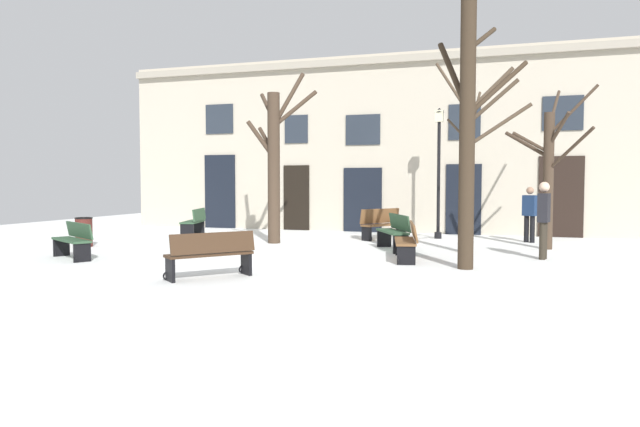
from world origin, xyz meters
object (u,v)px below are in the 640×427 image
Objects in this scene: litter_bin at (84,232)px; bench_by_litter_bin at (408,241)px; bench_back_to_back_left at (394,231)px; person_strolling at (544,216)px; tree_right_of_center at (549,171)px; bench_facing_shops at (73,240)px; person_by_shop_door at (530,212)px; tree_center at (468,125)px; bench_near_lamp at (194,222)px; streetlamp at (439,159)px; bench_back_to_back_right at (383,224)px; bench_near_center_tree at (211,254)px; tree_near_facade at (470,152)px; tree_left_of_center at (274,159)px.

litter_bin is 0.44× the size of bench_by_litter_bin.
bench_back_to_back_left is 0.95× the size of person_strolling.
bench_back_to_back_left is (-3.77, -1.50, -1.56)m from tree_right_of_center.
bench_back_to_back_left is at bearing 61.33° from bench_facing_shops.
bench_back_to_back_left is 1.04× the size of person_by_shop_door.
bench_facing_shops is at bearing -54.96° from litter_bin.
tree_center is 3.20m from person_strolling.
tree_center is at bearing 46.87° from bench_near_lamp.
streetlamp is at bearing -159.32° from person_by_shop_door.
bench_near_lamp is 0.89× the size of bench_by_litter_bin.
tree_center is 6.61m from bench_back_to_back_right.
person_by_shop_door is (3.36, 3.11, 0.40)m from bench_back_to_back_left.
person_by_shop_door is at bearing 105.51° from bench_back_to_back_left.
litter_bin is at bearing 155.63° from bench_facing_shops.
person_by_shop_door is (-0.40, 1.62, -1.15)m from tree_right_of_center.
person_strolling is at bearing 98.41° from bench_by_litter_bin.
bench_by_litter_bin is at bearing -90.50° from person_by_shop_door.
bench_near_center_tree is (5.81, -3.59, 0.04)m from litter_bin.
bench_by_litter_bin is at bearing -179.61° from bench_near_center_tree.
bench_near_center_tree is at bearing -31.68° from litter_bin.
tree_near_facade is at bearing 62.09° from bench_near_lamp.
tree_right_of_center is 4.80m from bench_by_litter_bin.
tree_left_of_center is at bearing -128.29° from bench_back_to_back_left.
person_by_shop_door reaches higher than bench_back_to_back_left.
tree_right_of_center is at bearing 38.58° from tree_near_facade.
tree_near_facade reaches higher than bench_back_to_back_left.
bench_facing_shops is (-10.43, -5.46, -1.61)m from tree_right_of_center.
streetlamp reaches higher than bench_near_lamp.
tree_left_of_center is 7.44m from tree_right_of_center.
bench_back_to_back_right is at bearing 165.35° from tree_right_of_center.
bench_facing_shops is 7.75m from bench_back_to_back_left.
tree_near_facade is 1.09× the size of tree_right_of_center.
bench_near_center_tree is at bearing -95.25° from person_by_shop_door.
person_strolling reaches higher than bench_back_to_back_right.
bench_back_to_back_left reaches higher than litter_bin.
bench_by_litter_bin is at bearing -90.60° from streetlamp.
bench_by_litter_bin is at bearing 123.90° from person_strolling.
person_strolling is at bearing -95.01° from bench_back_to_back_right.
tree_center is at bearing -112.75° from tree_right_of_center.
person_strolling is (7.18, -1.40, -1.42)m from tree_left_of_center.
tree_right_of_center is (7.39, 0.79, -0.37)m from tree_left_of_center.
bench_back_to_back_right is at bearing -146.04° from person_by_shop_door.
bench_near_center_tree is at bearing -78.25° from tree_left_of_center.
tree_right_of_center reaches higher than bench_back_to_back_left.
tree_right_of_center is 2.57× the size of bench_back_to_back_left.
bench_facing_shops is (-5.79, -6.67, -0.05)m from bench_back_to_back_right.
bench_back_to_back_right is at bearing -153.99° from streetlamp.
litter_bin is at bearing 175.04° from tree_center.
person_by_shop_door is at bearing 16.55° from person_strolling.
tree_right_of_center is at bearing -47.48° from person_by_shop_door.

